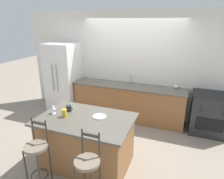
{
  "coord_description": "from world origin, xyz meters",
  "views": [
    {
      "loc": [
        1.3,
        -4.25,
        2.46
      ],
      "look_at": [
        -0.07,
        -0.63,
        1.1
      ],
      "focal_mm": 32.0,
      "sensor_mm": 36.0,
      "label": 1
    }
  ],
  "objects_px": {
    "wine_glass": "(53,107)",
    "tumbler_cup": "(64,113)",
    "coffee_mug": "(69,108)",
    "bar_stool_far": "(88,169)",
    "oven_range": "(209,113)",
    "dinner_plate": "(99,116)",
    "pumpkin_decoration": "(176,87)",
    "bar_stool_near": "(37,154)",
    "refrigerator": "(64,78)"
  },
  "relations": [
    {
      "from": "refrigerator",
      "to": "pumpkin_decoration",
      "type": "distance_m",
      "value": 2.99
    },
    {
      "from": "pumpkin_decoration",
      "to": "refrigerator",
      "type": "bearing_deg",
      "value": -174.81
    },
    {
      "from": "dinner_plate",
      "to": "tumbler_cup",
      "type": "height_order",
      "value": "tumbler_cup"
    },
    {
      "from": "bar_stool_far",
      "to": "wine_glass",
      "type": "height_order",
      "value": "bar_stool_far"
    },
    {
      "from": "coffee_mug",
      "to": "bar_stool_far",
      "type": "bearing_deg",
      "value": -47.41
    },
    {
      "from": "wine_glass",
      "to": "coffee_mug",
      "type": "relative_size",
      "value": 1.36
    },
    {
      "from": "oven_range",
      "to": "bar_stool_far",
      "type": "relative_size",
      "value": 0.84
    },
    {
      "from": "tumbler_cup",
      "to": "oven_range",
      "type": "bearing_deg",
      "value": 39.35
    },
    {
      "from": "oven_range",
      "to": "wine_glass",
      "type": "height_order",
      "value": "wine_glass"
    },
    {
      "from": "bar_stool_near",
      "to": "tumbler_cup",
      "type": "bearing_deg",
      "value": 83.76
    },
    {
      "from": "bar_stool_far",
      "to": "coffee_mug",
      "type": "height_order",
      "value": "bar_stool_far"
    },
    {
      "from": "refrigerator",
      "to": "oven_range",
      "type": "bearing_deg",
      "value": 0.82
    },
    {
      "from": "bar_stool_far",
      "to": "tumbler_cup",
      "type": "relative_size",
      "value": 8.24
    },
    {
      "from": "tumbler_cup",
      "to": "pumpkin_decoration",
      "type": "distance_m",
      "value": 2.77
    },
    {
      "from": "dinner_plate",
      "to": "coffee_mug",
      "type": "distance_m",
      "value": 0.61
    },
    {
      "from": "bar_stool_far",
      "to": "dinner_plate",
      "type": "distance_m",
      "value": 0.97
    },
    {
      "from": "wine_glass",
      "to": "pumpkin_decoration",
      "type": "bearing_deg",
      "value": 48.63
    },
    {
      "from": "dinner_plate",
      "to": "bar_stool_far",
      "type": "bearing_deg",
      "value": -75.92
    },
    {
      "from": "wine_glass",
      "to": "tumbler_cup",
      "type": "distance_m",
      "value": 0.26
    },
    {
      "from": "bar_stool_far",
      "to": "pumpkin_decoration",
      "type": "distance_m",
      "value": 3.05
    },
    {
      "from": "pumpkin_decoration",
      "to": "bar_stool_far",
      "type": "bearing_deg",
      "value": -107.13
    },
    {
      "from": "refrigerator",
      "to": "bar_stool_far",
      "type": "distance_m",
      "value": 3.37
    },
    {
      "from": "bar_stool_far",
      "to": "coffee_mug",
      "type": "xyz_separation_m",
      "value": [
        -0.83,
        0.9,
        0.36
      ]
    },
    {
      "from": "coffee_mug",
      "to": "dinner_plate",
      "type": "bearing_deg",
      "value": -1.4
    },
    {
      "from": "wine_glass",
      "to": "oven_range",
      "type": "bearing_deg",
      "value": 36.12
    },
    {
      "from": "refrigerator",
      "to": "wine_glass",
      "type": "xyz_separation_m",
      "value": [
        1.06,
        -1.91,
        0.09
      ]
    },
    {
      "from": "bar_stool_far",
      "to": "wine_glass",
      "type": "distance_m",
      "value": 1.32
    },
    {
      "from": "bar_stool_far",
      "to": "pumpkin_decoration",
      "type": "bearing_deg",
      "value": 72.87
    },
    {
      "from": "coffee_mug",
      "to": "tumbler_cup",
      "type": "bearing_deg",
      "value": -75.81
    },
    {
      "from": "refrigerator",
      "to": "tumbler_cup",
      "type": "height_order",
      "value": "refrigerator"
    },
    {
      "from": "refrigerator",
      "to": "coffee_mug",
      "type": "bearing_deg",
      "value": -53.99
    },
    {
      "from": "dinner_plate",
      "to": "tumbler_cup",
      "type": "bearing_deg",
      "value": -159.55
    },
    {
      "from": "oven_range",
      "to": "pumpkin_decoration",
      "type": "xyz_separation_m",
      "value": [
        -0.77,
        0.22,
        0.48
      ]
    },
    {
      "from": "bar_stool_far",
      "to": "wine_glass",
      "type": "bearing_deg",
      "value": 144.95
    },
    {
      "from": "bar_stool_far",
      "to": "wine_glass",
      "type": "xyz_separation_m",
      "value": [
        -1.03,
        0.72,
        0.43
      ]
    },
    {
      "from": "oven_range",
      "to": "wine_glass",
      "type": "distance_m",
      "value": 3.38
    },
    {
      "from": "refrigerator",
      "to": "coffee_mug",
      "type": "xyz_separation_m",
      "value": [
        1.25,
        -1.73,
        0.02
      ]
    },
    {
      "from": "oven_range",
      "to": "wine_glass",
      "type": "bearing_deg",
      "value": -143.88
    },
    {
      "from": "refrigerator",
      "to": "bar_stool_near",
      "type": "height_order",
      "value": "refrigerator"
    },
    {
      "from": "tumbler_cup",
      "to": "bar_stool_far",
      "type": "bearing_deg",
      "value": -41.39
    },
    {
      "from": "wine_glass",
      "to": "bar_stool_far",
      "type": "bearing_deg",
      "value": -35.05
    },
    {
      "from": "refrigerator",
      "to": "pumpkin_decoration",
      "type": "height_order",
      "value": "refrigerator"
    },
    {
      "from": "pumpkin_decoration",
      "to": "bar_stool_near",
      "type": "bearing_deg",
      "value": -121.19
    },
    {
      "from": "refrigerator",
      "to": "wine_glass",
      "type": "relative_size",
      "value": 10.72
    },
    {
      "from": "bar_stool_near",
      "to": "tumbler_cup",
      "type": "xyz_separation_m",
      "value": [
        0.07,
        0.66,
        0.37
      ]
    },
    {
      "from": "refrigerator",
      "to": "wine_glass",
      "type": "distance_m",
      "value": 2.18
    },
    {
      "from": "bar_stool_far",
      "to": "pumpkin_decoration",
      "type": "height_order",
      "value": "bar_stool_far"
    },
    {
      "from": "oven_range",
      "to": "coffee_mug",
      "type": "distance_m",
      "value": 3.1
    },
    {
      "from": "refrigerator",
      "to": "coffee_mug",
      "type": "height_order",
      "value": "refrigerator"
    },
    {
      "from": "oven_range",
      "to": "refrigerator",
      "type": "bearing_deg",
      "value": -179.18
    }
  ]
}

